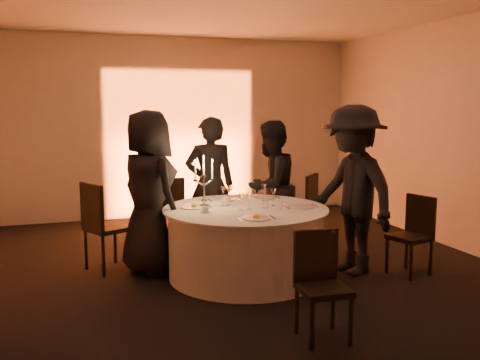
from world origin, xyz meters
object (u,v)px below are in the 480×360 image
object	(u,v)px
banquet_table	(246,242)
chair_back_right	(304,206)
chair_front	(320,279)
guest_right	(352,190)
chair_left	(102,222)
chair_right	(414,230)
chair_back_left	(170,207)
coffee_cup	(205,210)
guest_left	(149,193)
guest_back_left	(210,185)
guest_back_right	(270,186)
candelabra	(204,189)

from	to	relation	value
banquet_table	chair_back_right	bearing A→B (deg)	40.47
chair_front	guest_right	distance (m)	1.85
chair_left	chair_front	world-z (taller)	chair_left
chair_back_right	chair_front	distance (m)	2.81
banquet_table	chair_right	world-z (taller)	chair_right
chair_back_left	chair_right	bearing A→B (deg)	159.04
chair_right	chair_front	xyz separation A→B (m)	(-1.74, -1.17, -0.01)
chair_back_left	coffee_cup	distance (m)	1.62
chair_back_right	guest_left	distance (m)	2.20
chair_back_right	chair_left	bearing A→B (deg)	-39.97
guest_right	guest_left	bearing A→B (deg)	-117.83
guest_back_left	guest_back_right	size ratio (longest dim) A/B	1.03
chair_right	guest_right	size ratio (longest dim) A/B	0.47
guest_back_left	coffee_cup	world-z (taller)	guest_back_left
chair_back_left	guest_back_left	distance (m)	0.68
chair_front	guest_back_left	size ratio (longest dim) A/B	0.50
guest_left	candelabra	distance (m)	0.62
guest_left	chair_back_left	bearing A→B (deg)	-47.73
guest_back_right	coffee_cup	world-z (taller)	guest_back_right
guest_left	coffee_cup	distance (m)	0.76
banquet_table	guest_right	distance (m)	1.33
chair_front	candelabra	distance (m)	1.98
coffee_cup	banquet_table	bearing A→B (deg)	11.81
guest_back_left	coffee_cup	distance (m)	1.27
banquet_table	chair_back_left	world-z (taller)	chair_back_left
chair_back_left	guest_back_right	distance (m)	1.37
guest_back_left	chair_right	bearing A→B (deg)	146.07
chair_right	candelabra	bearing A→B (deg)	-122.53
banquet_table	guest_left	xyz separation A→B (m)	(-0.98, 0.47, 0.53)
guest_left	guest_right	xyz separation A→B (m)	(2.16, -0.68, 0.03)
banquet_table	guest_back_left	xyz separation A→B (m)	(-0.11, 1.12, 0.48)
chair_back_left	candelabra	world-z (taller)	candelabra
chair_front	candelabra	world-z (taller)	candelabra
guest_left	chair_right	bearing A→B (deg)	-133.85
chair_right	guest_back_right	bearing A→B (deg)	-154.94
chair_back_left	chair_back_right	world-z (taller)	chair_back_right
guest_right	coffee_cup	bearing A→B (deg)	-104.33
guest_back_left	chair_back_right	bearing A→B (deg)	178.66
chair_right	guest_back_left	xyz separation A→B (m)	(-1.93, 1.59, 0.38)
banquet_table	guest_right	xyz separation A→B (m)	(1.18, -0.22, 0.56)
candelabra	chair_front	bearing A→B (deg)	-74.87
chair_right	guest_left	bearing A→B (deg)	-123.95
chair_front	guest_back_left	xyz separation A→B (m)	(-0.20, 2.76, 0.38)
chair_back_right	candelabra	distance (m)	1.77
chair_right	candelabra	size ratio (longest dim) A/B	1.54
chair_back_left	guest_back_left	xyz separation A→B (m)	(0.45, -0.38, 0.34)
chair_back_right	guest_back_left	distance (m)	1.29
chair_left	chair_back_right	xyz separation A→B (m)	(2.62, 0.30, -0.03)
chair_right	guest_left	xyz separation A→B (m)	(-2.80, 0.93, 0.42)
chair_right	candelabra	distance (m)	2.39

